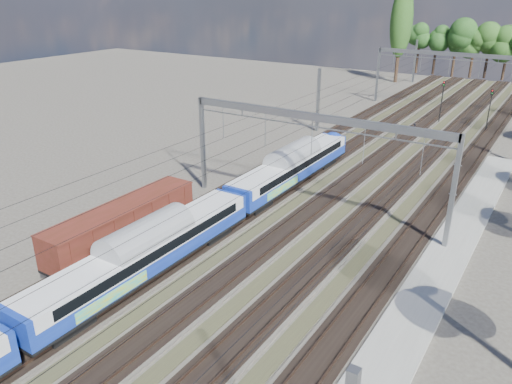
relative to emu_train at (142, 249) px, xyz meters
The scene contains 9 objects.
track_bed 30.88m from the emu_train, 81.60° to the left, with size 21.00×130.00×0.34m.
platform 17.53m from the emu_train, 18.32° to the left, with size 3.00×70.00×0.30m, color gray.
catenary 38.65m from the emu_train, 82.78° to the left, with size 25.65×130.00×9.00m.
poplar 84.59m from the emu_train, 96.83° to the left, with size 4.40×4.40×19.04m.
emu_train is the anchor object (origin of this frame).
freight_boxcar 5.21m from the emu_train, 150.13° to the left, with size 2.72×13.15×3.39m.
worker 45.50m from the emu_train, 83.63° to the left, with size 0.62×0.41×1.70m, color black.
signal_near 54.79m from the emu_train, 83.71° to the left, with size 0.42×0.39×5.98m.
signal_far 54.16m from the emu_train, 76.43° to the left, with size 0.36×0.33×5.78m.
Camera 1 is at (17.42, -5.78, 18.44)m, focal length 35.00 mm.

